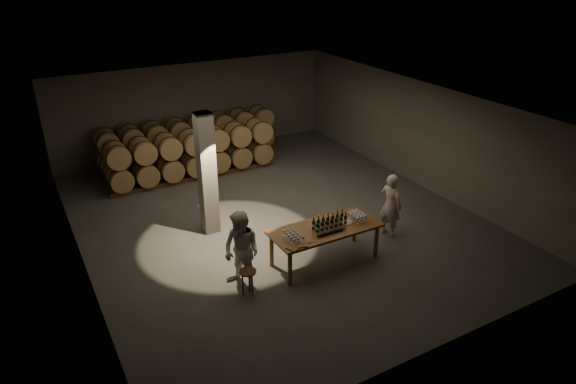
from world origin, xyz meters
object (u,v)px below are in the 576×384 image
bottle_cluster (330,222)px  plate (346,222)px  notebook_near (302,245)px  person_man (391,205)px  person_woman (242,251)px  tasting_table (325,231)px  stool (248,275)px

bottle_cluster → plate: bearing=-4.2°
notebook_near → person_man: bearing=32.1°
plate → person_man: size_ratio=0.17×
notebook_near → person_woman: 1.31m
tasting_table → person_man: person_man is taller
stool → person_man: (4.27, 0.57, 0.35)m
bottle_cluster → person_man: person_man is taller
tasting_table → notebook_near: (-0.87, -0.42, 0.12)m
person_man → notebook_near: bearing=87.3°
bottle_cluster → plate: bottle_cluster is taller
person_man → tasting_table: bearing=81.4°
bottle_cluster → notebook_near: bottle_cluster is taller
person_man → person_woman: size_ratio=0.94×
plate → person_woman: (-2.67, 0.05, -0.01)m
bottle_cluster → stool: bearing=-171.9°
plate → stool: bearing=-173.9°
tasting_table → plate: 0.58m
stool → notebook_near: bearing=-4.8°
plate → person_woman: bearing=178.9°
stool → tasting_table: bearing=8.5°
notebook_near → person_woman: person_woman is taller
plate → stool: plate is taller
tasting_table → bottle_cluster: (0.12, 0.01, 0.22)m
tasting_table → person_woman: (-2.10, 0.03, 0.10)m
tasting_table → notebook_near: notebook_near is taller
person_woman → stool: bearing=-30.1°
stool → person_woman: size_ratio=0.34×
plate → person_woman: size_ratio=0.16×
person_man → person_woman: bearing=77.8°
tasting_table → person_woman: 2.11m
person_man → bottle_cluster: bearing=81.7°
bottle_cluster → stool: (-2.26, -0.32, -0.52)m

